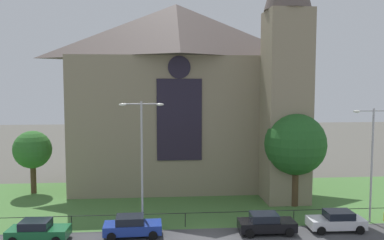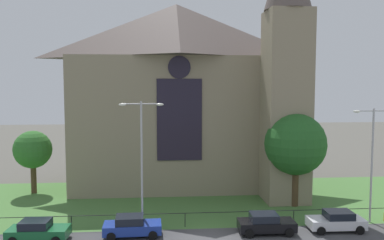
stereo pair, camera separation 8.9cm
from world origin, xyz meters
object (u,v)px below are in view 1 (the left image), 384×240
object	(u,v)px
church_building	(184,93)
parked_car_blue	(132,226)
parked_car_black	(266,223)
streetlamp_far	(372,151)
streetlamp_near	(142,150)
tree_right_near	(295,145)
parked_car_white	(336,221)
tree_left_far	(32,150)
parked_car_green	(38,231)

from	to	relation	value
church_building	parked_car_blue	bearing A→B (deg)	-107.12
parked_car_black	church_building	bearing A→B (deg)	109.26
streetlamp_far	streetlamp_near	bearing A→B (deg)	180.00
tree_right_near	parked_car_white	xyz separation A→B (m)	(1.07, -6.46, -4.93)
parked_car_white	streetlamp_near	bearing A→B (deg)	-4.52
tree_right_near	tree_left_far	bearing A→B (deg)	165.57
parked_car_blue	parked_car_white	xyz separation A→B (m)	(15.46, -0.11, 0.00)
tree_left_far	streetlamp_near	size ratio (longest dim) A/B	0.66
parked_car_black	parked_car_green	bearing A→B (deg)	-178.29
tree_left_far	parked_car_blue	distance (m)	17.26
tree_left_far	streetlamp_far	size ratio (longest dim) A/B	0.70
streetlamp_near	tree_right_near	bearing A→B (deg)	19.64
tree_right_near	parked_car_blue	bearing A→B (deg)	-156.17
tree_right_near	parked_car_blue	size ratio (longest dim) A/B	2.01
church_building	streetlamp_near	world-z (taller)	church_building
parked_car_blue	tree_right_near	bearing A→B (deg)	22.32
church_building	parked_car_blue	size ratio (longest dim) A/B	6.12
church_building	tree_left_far	size ratio (longest dim) A/B	4.03
parked_car_blue	parked_car_white	world-z (taller)	same
church_building	tree_right_near	world-z (taller)	church_building
church_building	parked_car_green	size ratio (longest dim) A/B	6.08
streetlamp_near	parked_car_black	xyz separation A→B (m)	(9.24, -1.70, -5.36)
tree_right_near	parked_car_white	world-z (taller)	tree_right_near
church_building	streetlamp_far	distance (m)	20.48
church_building	parked_car_green	world-z (taller)	church_building
church_building	tree_right_near	bearing A→B (deg)	-43.69
tree_right_near	church_building	bearing A→B (deg)	136.31
streetlamp_near	parked_car_green	world-z (taller)	streetlamp_near
tree_right_near	streetlamp_far	world-z (taller)	streetlamp_far
church_building	streetlamp_far	world-z (taller)	church_building
parked_car_green	parked_car_blue	size ratio (longest dim) A/B	1.01
church_building	tree_right_near	distance (m)	14.05
parked_car_green	parked_car_blue	world-z (taller)	same
streetlamp_far	parked_car_white	bearing A→B (deg)	-155.81
tree_left_far	streetlamp_far	distance (m)	32.00
streetlamp_near	parked_car_blue	bearing A→B (deg)	-115.53
streetlamp_far	parked_car_blue	distance (m)	19.69
streetlamp_far	tree_right_near	bearing A→B (deg)	133.29
tree_right_near	parked_car_black	size ratio (longest dim) A/B	2.01
streetlamp_near	parked_car_white	size ratio (longest dim) A/B	2.32
parked_car_green	parked_car_black	xyz separation A→B (m)	(16.54, 0.17, 0.00)
parked_car_black	tree_left_far	bearing A→B (deg)	148.99
tree_right_near	parked_car_black	distance (m)	9.35
church_building	tree_right_near	xyz separation A→B (m)	(9.60, -9.17, -4.60)
streetlamp_far	parked_car_blue	bearing A→B (deg)	-175.57
tree_right_near	streetlamp_far	xyz separation A→B (m)	(4.60, -4.88, 0.11)
church_building	tree_right_near	size ratio (longest dim) A/B	3.05
streetlamp_near	parked_car_white	distance (m)	15.78
church_building	tree_left_far	world-z (taller)	church_building
tree_left_far	parked_car_green	bearing A→B (deg)	-72.02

